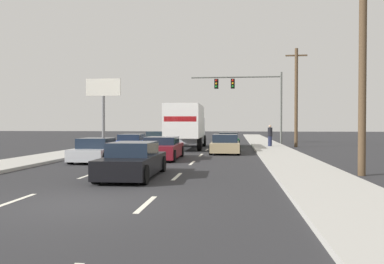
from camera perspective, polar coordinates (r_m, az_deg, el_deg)
The scene contains 17 objects.
ground_plane at distance 34.22m, azimuth -0.05°, elevation -2.09°, with size 140.00×140.00×0.00m, color #2B2B2D.
sidewalk_right at distance 29.14m, azimuth 11.90°, elevation -2.55°, with size 2.77×80.00×0.14m, color #B2AFA8.
sidewalk_left at distance 30.85m, azimuth -13.48°, elevation -2.35°, with size 2.77×80.00×0.14m, color #B2AFA8.
lane_markings at distance 31.93m, azimuth -0.52°, elevation -2.32°, with size 3.54×57.00×0.01m.
car_yellow at distance 35.77m, azimuth -5.16°, elevation -1.03°, with size 2.09×4.28×1.29m.
car_blue at distance 28.54m, azimuth -8.80°, elevation -1.60°, with size 2.03×4.46×1.22m.
car_silver at distance 20.80m, azimuth -13.79°, elevation -2.71°, with size 1.94×4.28×1.23m.
box_truck at distance 30.54m, azimuth -0.82°, elevation 1.22°, with size 2.84×8.60×3.40m.
car_maroon at distance 21.49m, azimuth -4.45°, elevation -2.47°, with size 2.05×4.54×1.24m.
car_black at distance 14.37m, azimuth -8.69°, elevation -4.26°, with size 1.88×4.54×1.29m.
car_green at distance 33.80m, azimuth 5.40°, elevation -1.17°, with size 1.92×4.27×1.22m.
car_tan at distance 26.10m, azimuth 4.91°, elevation -1.86°, with size 2.01×4.67×1.26m.
traffic_signal_mast at distance 39.21m, azimuth 7.64°, elevation 6.19°, with size 9.07×0.69×7.11m.
utility_pole_near at distance 16.19m, azimuth 23.88°, elevation 12.54°, with size 1.80×0.28×10.05m.
utility_pole_mid at distance 34.08m, azimuth 15.12°, elevation 5.12°, with size 1.80×0.28×8.37m.
roadside_billboard at distance 46.22m, azimuth -12.95°, elevation 5.14°, with size 4.10×0.36×7.23m.
pedestrian_near_corner at distance 32.34m, azimuth 11.44°, elevation -0.51°, with size 0.38×0.38×1.75m.
Camera 1 is at (3.85, -8.95, 1.94)m, focal length 36.16 mm.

